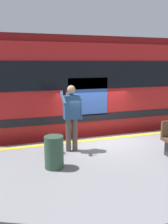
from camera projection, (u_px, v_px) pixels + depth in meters
The scene contains 9 objects.
ground_plane at pixel (98, 169), 8.27m from camera, with size 24.59×24.59×0.00m, color #4C4742.
platform at pixel (132, 184), 6.10m from camera, with size 16.39×4.45×1.12m, color gray.
safety_line at pixel (102, 139), 7.78m from camera, with size 16.06×0.16×0.01m, color yellow.
track_rail_near at pixel (85, 154), 9.41m from camera, with size 21.31×0.08×0.16m, color slate.
track_rail_far at pixel (74, 143), 10.74m from camera, with size 21.31×0.08×0.16m, color slate.
train_carriage at pixel (124, 84), 10.19m from camera, with size 11.98×3.00×4.15m.
passenger at pixel (71, 113), 6.57m from camera, with size 0.57×0.55×1.77m.
handbag at pixel (53, 147), 6.54m from camera, with size 0.35×0.32×0.39m.
trash_bin at pixel (54, 152), 5.61m from camera, with size 0.43×0.43×0.74m, color #2D4C38.
Camera 1 is at (2.94, 7.18, 3.46)m, focal length 40.13 mm.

